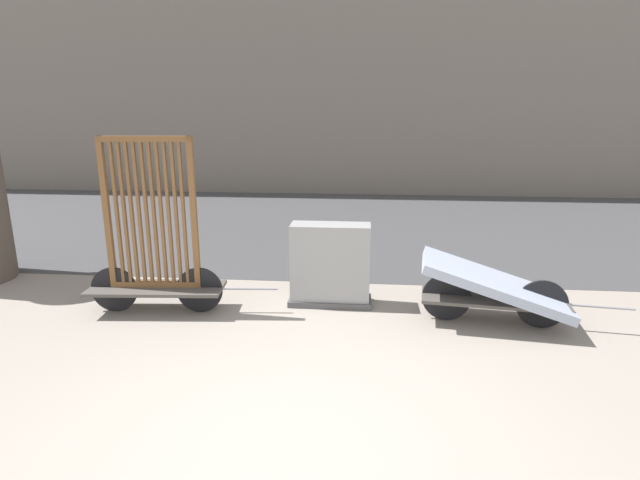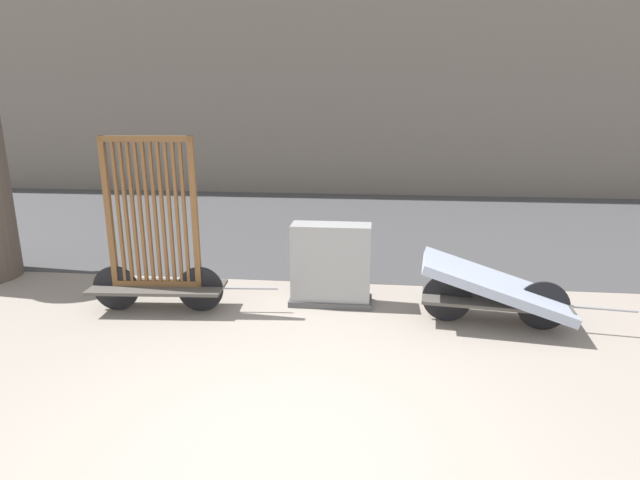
# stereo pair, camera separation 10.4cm
# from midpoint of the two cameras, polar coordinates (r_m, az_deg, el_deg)

# --- Properties ---
(ground_plane) EXTENTS (60.00, 60.00, 0.00)m
(ground_plane) POSITION_cam_midpoint_polar(r_m,az_deg,el_deg) (4.16, -4.16, -22.42)
(ground_plane) COLOR gray
(road_strip) EXTENTS (56.00, 8.30, 0.01)m
(road_strip) POSITION_cam_midpoint_polar(r_m,az_deg,el_deg) (11.51, 2.22, 1.97)
(road_strip) COLOR #424244
(road_strip) RESTS_ON ground_plane
(bike_cart_with_bedframe) EXTENTS (2.40, 0.70, 2.22)m
(bike_cart_with_bedframe) POSITION_cam_midpoint_polar(r_m,az_deg,el_deg) (6.58, -18.86, -1.40)
(bike_cart_with_bedframe) COLOR #4C4742
(bike_cart_with_bedframe) RESTS_ON ground_plane
(bike_cart_with_mattress) EXTENTS (2.44, 1.07, 0.82)m
(bike_cart_with_mattress) POSITION_cam_midpoint_polar(r_m,az_deg,el_deg) (6.30, 18.89, -5.20)
(bike_cart_with_mattress) COLOR #4C4742
(bike_cart_with_mattress) RESTS_ON ground_plane
(utility_cabinet) EXTENTS (1.09, 0.45, 1.09)m
(utility_cabinet) POSITION_cam_midpoint_polar(r_m,az_deg,el_deg) (6.57, 0.74, -3.17)
(utility_cabinet) COLOR #4C4C4C
(utility_cabinet) RESTS_ON ground_plane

